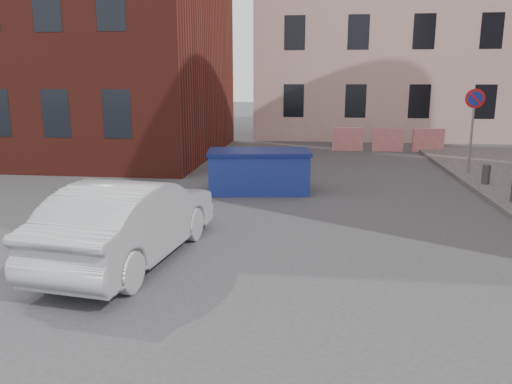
# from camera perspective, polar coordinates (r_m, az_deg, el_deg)

# --- Properties ---
(ground) EXTENTS (120.00, 120.00, 0.00)m
(ground) POSITION_cam_1_polar(r_m,az_deg,el_deg) (7.66, -2.11, -10.87)
(ground) COLOR #38383A
(ground) RESTS_ON ground
(building_pink) EXTENTS (16.00, 8.00, 14.00)m
(building_pink) POSITION_cam_1_polar(r_m,az_deg,el_deg) (29.60, 17.32, 19.94)
(building_pink) COLOR #CCA79D
(building_pink) RESTS_ON ground
(no_parking_sign) EXTENTS (0.60, 0.09, 2.65)m
(no_parking_sign) POSITION_cam_1_polar(r_m,az_deg,el_deg) (17.16, 23.62, 8.25)
(no_parking_sign) COLOR gray
(no_parking_sign) RESTS_ON sidewalk
(barriers) EXTENTS (4.70, 0.18, 1.00)m
(barriers) POSITION_cam_1_polar(r_m,az_deg,el_deg) (22.29, 14.81, 5.80)
(barriers) COLOR red
(barriers) RESTS_ON ground
(dumpster) EXTENTS (2.94, 1.79, 1.16)m
(dumpster) POSITION_cam_1_polar(r_m,az_deg,el_deg) (13.74, 0.32, 2.40)
(dumpster) COLOR navy
(dumpster) RESTS_ON ground
(silver_car) EXTENTS (2.05, 4.47, 1.42)m
(silver_car) POSITION_cam_1_polar(r_m,az_deg,el_deg) (8.84, -14.09, -3.10)
(silver_car) COLOR #A2A5A9
(silver_car) RESTS_ON ground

